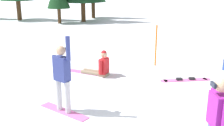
# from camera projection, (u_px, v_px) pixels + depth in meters

# --- Properties ---
(snowboarder_foreground) EXTENTS (0.33, 1.48, 1.78)m
(snowboarder_foreground) POSITION_uv_depth(u_px,v_px,m) (217.00, 124.00, 4.67)
(snowboarder_foreground) COLOR #993FD8
(snowboarder_foreground) RESTS_ON ground_plane
(snowboarder_midground) EXTENTS (1.36, 1.24, 2.06)m
(snowboarder_midground) POSITION_uv_depth(u_px,v_px,m) (62.00, 77.00, 6.94)
(snowboarder_midground) COLOR pink
(snowboarder_midground) RESTS_ON ground_plane
(snowboarder_background) EXTENTS (1.72, 1.23, 0.96)m
(snowboarder_background) POSITION_uv_depth(u_px,v_px,m) (100.00, 67.00, 9.99)
(snowboarder_background) COLOR gray
(snowboarder_background) RESTS_ON ground_plane
(loose_snowboard_near_left) EXTENTS (1.81, 0.34, 0.09)m
(loose_snowboard_near_left) POSITION_uv_depth(u_px,v_px,m) (185.00, 80.00, 9.53)
(loose_snowboard_near_left) COLOR pink
(loose_snowboard_near_left) RESTS_ON ground_plane
(trail_marker_pole) EXTENTS (0.06, 0.06, 1.68)m
(trail_marker_pole) POSITION_uv_depth(u_px,v_px,m) (156.00, 46.00, 11.03)
(trail_marker_pole) COLOR orange
(trail_marker_pole) RESTS_ON ground_plane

